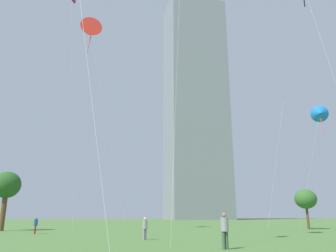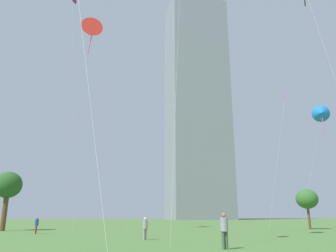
% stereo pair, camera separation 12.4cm
% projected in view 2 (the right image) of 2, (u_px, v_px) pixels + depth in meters
% --- Properties ---
extents(person_standing_3, '(0.34, 0.34, 1.55)m').
position_uv_depth(person_standing_3, '(37.00, 224.00, 31.21)').
color(person_standing_3, maroon).
rests_on(person_standing_3, ground).
extents(person_standing_4, '(0.42, 0.42, 1.88)m').
position_uv_depth(person_standing_4, '(224.00, 228.00, 17.34)').
color(person_standing_4, '#3F593F').
rests_on(person_standing_4, ground).
extents(person_standing_6, '(0.35, 0.35, 1.59)m').
position_uv_depth(person_standing_6, '(145.00, 227.00, 23.79)').
color(person_standing_6, gray).
rests_on(person_standing_6, ground).
extents(kite_flying_2, '(5.43, 3.42, 16.84)m').
position_uv_depth(kite_flying_2, '(321.00, 113.00, 45.22)').
color(kite_flying_2, silver).
rests_on(kite_flying_2, ground).
extents(kite_flying_4, '(6.03, 2.80, 18.85)m').
position_uv_depth(kite_flying_4, '(285.00, 98.00, 46.75)').
color(kite_flying_4, silver).
rests_on(kite_flying_4, ground).
extents(kite_flying_7, '(7.22, 3.50, 26.45)m').
position_uv_depth(kite_flying_7, '(91.00, 31.00, 42.26)').
color(kite_flying_7, silver).
rests_on(kite_flying_7, ground).
extents(park_tree_0, '(3.16, 3.16, 6.70)m').
position_uv_depth(park_tree_0, '(8.00, 186.00, 37.94)').
color(park_tree_0, brown).
rests_on(park_tree_0, ground).
extents(park_tree_1, '(2.75, 2.75, 4.98)m').
position_uv_depth(park_tree_1, '(307.00, 199.00, 41.69)').
color(park_tree_1, brown).
rests_on(park_tree_1, ground).
extents(distant_highrise_0, '(24.16, 17.11, 90.49)m').
position_uv_depth(distant_highrise_0, '(197.00, 104.00, 131.37)').
color(distant_highrise_0, gray).
rests_on(distant_highrise_0, ground).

